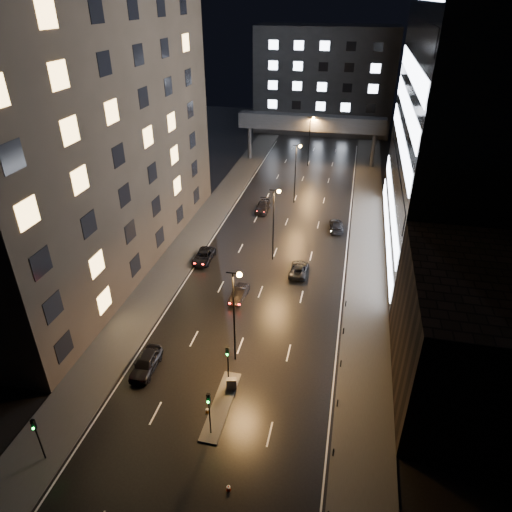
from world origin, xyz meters
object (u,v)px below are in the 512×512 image
Objects in this scene: car_away_a at (146,363)px; car_away_d at (263,207)px; car_toward_a at (299,269)px; utility_cabinet at (231,384)px; car_toward_b at (336,225)px; car_away_b at (239,294)px; car_away_c at (204,256)px.

car_away_a is 38.81m from car_away_d.
utility_cabinet is (-3.25, -21.14, 0.09)m from car_toward_a.
car_toward_b is at bearing 64.82° from utility_cabinet.
car_away_a is 23.60m from car_toward_a.
car_away_a reaches higher than car_away_b.
car_away_c is at bearing 32.17° from car_toward_b.
car_away_b is 0.81× the size of car_away_d.
car_away_a is 8.65m from utility_cabinet.
car_away_d is at bearing 75.35° from car_away_c.
car_toward_a is (11.87, 20.39, -0.16)m from car_away_a.
car_toward_a is 0.97× the size of car_toward_b.
car_away_a reaches higher than car_toward_a.
utility_cabinet is (-7.10, -34.97, 0.03)m from car_toward_b.
car_away_d reaches higher than car_toward_a.
car_away_b is 9.39m from car_toward_a.
car_away_a is 37.66m from car_toward_b.
car_toward_b is at bearing -21.14° from car_away_d.
car_away_a is at bearing 161.33° from utility_cabinet.
car_toward_b is at bearing 37.86° from car_away_c.
car_toward_b is (16.80, 13.36, 0.03)m from car_away_c.
car_away_b is at bearing 87.91° from utility_cabinet.
car_away_b is 10.19m from car_away_c.
car_toward_a is at bearing 58.20° from car_away_a.
car_away_b is 3.44× the size of utility_cabinet.
car_away_c is 18.35m from car_away_d.
utility_cabinet is at bearing 81.45° from car_toward_a.
car_away_b is at bearing 49.37° from car_toward_a.
car_toward_a is (6.14, 7.11, -0.02)m from car_away_b.
car_toward_a is at bearing -2.69° from car_away_c.
car_away_d is 1.07× the size of car_toward_a.
car_toward_b reaches higher than car_away_b.
car_away_a reaches higher than car_toward_b.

